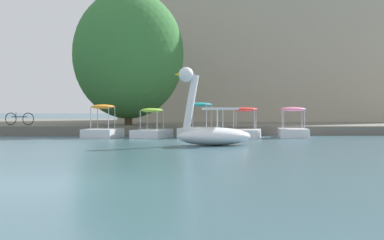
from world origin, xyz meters
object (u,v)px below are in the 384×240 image
pedal_boat_teal (199,128)px  pedal_boat_pink (293,128)px  bicycle_parked (19,119)px  pedal_boat_red (245,128)px  pedal_boat_lime (152,130)px  tree_willow_overhanging (128,54)px  pedal_boat_orange (103,129)px  swan_boat (211,129)px

pedal_boat_teal → pedal_boat_pink: size_ratio=1.08×
bicycle_parked → pedal_boat_pink: bearing=-17.1°
pedal_boat_red → pedal_boat_lime: bearing=177.1°
pedal_boat_pink → tree_willow_overhanging: size_ratio=0.34×
pedal_boat_teal → tree_willow_overhanging: (-3.81, 4.49, 3.88)m
pedal_boat_red → pedal_boat_pink: (2.27, 0.26, 0.01)m
pedal_boat_teal → pedal_boat_pink: bearing=-0.4°
pedal_boat_orange → pedal_boat_teal: size_ratio=0.90×
pedal_boat_pink → bicycle_parked: size_ratio=1.47×
pedal_boat_lime → pedal_boat_orange: bearing=-177.3°
swan_boat → pedal_boat_lime: 6.32m
pedal_boat_orange → tree_willow_overhanging: bearing=82.0°
pedal_boat_lime → pedal_boat_teal: 2.20m
pedal_boat_red → pedal_boat_pink: pedal_boat_pink is taller
pedal_boat_lime → tree_willow_overhanging: bearing=109.5°
pedal_boat_red → bicycle_parked: size_ratio=1.38×
swan_boat → pedal_boat_pink: swan_boat is taller
tree_willow_overhanging → bicycle_parked: (-5.91, -0.19, -3.52)m
pedal_boat_red → tree_willow_overhanging: size_ratio=0.32×
pedal_boat_red → bicycle_parked: 12.67m
pedal_boat_orange → tree_willow_overhanging: tree_willow_overhanging is taller
swan_boat → pedal_boat_lime: size_ratio=1.12×
pedal_boat_teal → pedal_boat_orange: bearing=-177.8°
swan_boat → tree_willow_overhanging: 11.75m
swan_boat → pedal_boat_pink: 7.11m
tree_willow_overhanging → pedal_boat_red: bearing=-38.9°
pedal_boat_orange → pedal_boat_red: (6.56, -0.11, 0.03)m
pedal_boat_orange → bicycle_parked: bearing=139.6°
pedal_boat_pink → tree_willow_overhanging: 10.11m
pedal_boat_orange → pedal_boat_teal: (4.46, 0.17, 0.04)m
pedal_boat_orange → pedal_boat_pink: (8.83, 0.14, 0.04)m
swan_boat → tree_willow_overhanging: bearing=111.7°
pedal_boat_red → pedal_boat_pink: size_ratio=0.94×
bicycle_parked → tree_willow_overhanging: bearing=1.9°
tree_willow_overhanging → swan_boat: bearing=-68.3°
pedal_boat_orange → bicycle_parked: size_ratio=1.43×
pedal_boat_teal → pedal_boat_pink: 4.37m
pedal_boat_teal → pedal_boat_red: pedal_boat_teal is taller
pedal_boat_orange → pedal_boat_red: pedal_boat_orange is taller
pedal_boat_orange → bicycle_parked: pedal_boat_orange is taller
pedal_boat_orange → swan_boat: bearing=-50.0°
pedal_boat_teal → pedal_boat_red: size_ratio=1.15×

